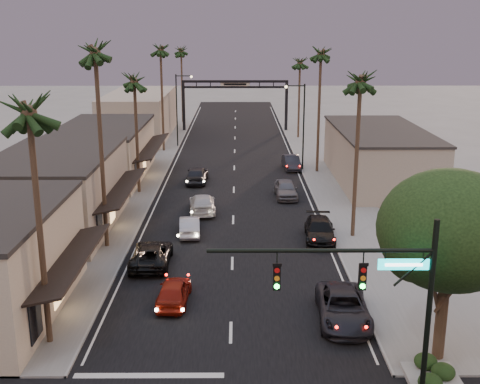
{
  "coord_description": "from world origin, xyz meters",
  "views": [
    {
      "loc": [
        0.34,
        -16.74,
        14.53
      ],
      "look_at": [
        0.53,
        27.12,
        2.5
      ],
      "focal_mm": 45.0,
      "sensor_mm": 36.0,
      "label": 1
    }
  ],
  "objects_px": {
    "palm_la": "(28,102)",
    "streetlight_right": "(301,120)",
    "palm_lb": "(95,46)",
    "oncoming_pickup": "(152,254)",
    "palm_rb": "(321,50)",
    "curbside_black": "(320,230)",
    "arch": "(235,92)",
    "oncoming_silver": "(190,226)",
    "curbside_near": "(343,307)",
    "palm_lc": "(134,76)",
    "traffic_signal": "(380,288)",
    "oncoming_red": "(174,292)",
    "corner_tree": "(451,235)",
    "streetlight_left": "(179,104)",
    "palm_rc": "(300,59)",
    "palm_ra": "(361,75)",
    "palm_far": "(181,48)",
    "palm_ld": "(160,46)"
  },
  "relations": [
    {
      "from": "corner_tree",
      "to": "palm_lb",
      "type": "bearing_deg",
      "value": 141.17
    },
    {
      "from": "streetlight_left",
      "to": "curbside_near",
      "type": "relative_size",
      "value": 1.64
    },
    {
      "from": "palm_rb",
      "to": "curbside_black",
      "type": "relative_size",
      "value": 2.82
    },
    {
      "from": "corner_tree",
      "to": "arch",
      "type": "bearing_deg",
      "value": 98.62
    },
    {
      "from": "streetlight_right",
      "to": "palm_rc",
      "type": "height_order",
      "value": "palm_rc"
    },
    {
      "from": "traffic_signal",
      "to": "streetlight_left",
      "type": "bearing_deg",
      "value": 103.14
    },
    {
      "from": "palm_lc",
      "to": "curbside_near",
      "type": "height_order",
      "value": "palm_lc"
    },
    {
      "from": "arch",
      "to": "curbside_black",
      "type": "relative_size",
      "value": 3.01
    },
    {
      "from": "oncoming_red",
      "to": "arch",
      "type": "bearing_deg",
      "value": -90.63
    },
    {
      "from": "arch",
      "to": "curbside_black",
      "type": "distance_m",
      "value": 47.3
    },
    {
      "from": "palm_lc",
      "to": "palm_ra",
      "type": "distance_m",
      "value": 20.99
    },
    {
      "from": "palm_lb",
      "to": "oncoming_red",
      "type": "relative_size",
      "value": 3.75
    },
    {
      "from": "palm_lb",
      "to": "palm_rc",
      "type": "xyz_separation_m",
      "value": [
        17.2,
        42.0,
        -2.92
      ]
    },
    {
      "from": "palm_ld",
      "to": "palm_far",
      "type": "distance_m",
      "value": 23.02
    },
    {
      "from": "palm_lb",
      "to": "palm_ld",
      "type": "height_order",
      "value": "palm_lb"
    },
    {
      "from": "palm_la",
      "to": "streetlight_right",
      "type": "bearing_deg",
      "value": 66.68
    },
    {
      "from": "palm_rc",
      "to": "curbside_black",
      "type": "height_order",
      "value": "palm_rc"
    },
    {
      "from": "streetlight_right",
      "to": "oncoming_silver",
      "type": "relative_size",
      "value": 2.21
    },
    {
      "from": "streetlight_left",
      "to": "oncoming_red",
      "type": "xyz_separation_m",
      "value": [
        3.78,
        -44.71,
        -4.64
      ]
    },
    {
      "from": "palm_rb",
      "to": "traffic_signal",
      "type": "bearing_deg",
      "value": -94.16
    },
    {
      "from": "palm_lc",
      "to": "curbside_near",
      "type": "relative_size",
      "value": 2.22
    },
    {
      "from": "palm_lb",
      "to": "palm_far",
      "type": "relative_size",
      "value": 1.15
    },
    {
      "from": "palm_la",
      "to": "palm_lc",
      "type": "distance_m",
      "value": 27.02
    },
    {
      "from": "palm_la",
      "to": "palm_ra",
      "type": "relative_size",
      "value": 1.0
    },
    {
      "from": "palm_ra",
      "to": "oncoming_pickup",
      "type": "height_order",
      "value": "palm_ra"
    },
    {
      "from": "corner_tree",
      "to": "palm_la",
      "type": "bearing_deg",
      "value": 175.1
    },
    {
      "from": "arch",
      "to": "oncoming_silver",
      "type": "distance_m",
      "value": 45.77
    },
    {
      "from": "corner_tree",
      "to": "palm_far",
      "type": "relative_size",
      "value": 0.67
    },
    {
      "from": "curbside_black",
      "to": "palm_rc",
      "type": "bearing_deg",
      "value": 90.65
    },
    {
      "from": "traffic_signal",
      "to": "arch",
      "type": "xyz_separation_m",
      "value": [
        -5.69,
        66.0,
        0.45
      ]
    },
    {
      "from": "arch",
      "to": "palm_la",
      "type": "distance_m",
      "value": 61.88
    },
    {
      "from": "palm_ld",
      "to": "arch",
      "type": "bearing_deg",
      "value": 60.17
    },
    {
      "from": "traffic_signal",
      "to": "palm_far",
      "type": "relative_size",
      "value": 0.64
    },
    {
      "from": "arch",
      "to": "curbside_near",
      "type": "bearing_deg",
      "value": -84.44
    },
    {
      "from": "oncoming_red",
      "to": "curbside_near",
      "type": "bearing_deg",
      "value": 169.25
    },
    {
      "from": "palm_lc",
      "to": "palm_rb",
      "type": "xyz_separation_m",
      "value": [
        17.2,
        8.0,
        1.95
      ]
    },
    {
      "from": "streetlight_left",
      "to": "oncoming_silver",
      "type": "height_order",
      "value": "streetlight_left"
    },
    {
      "from": "traffic_signal",
      "to": "oncoming_silver",
      "type": "bearing_deg",
      "value": 113.2
    },
    {
      "from": "palm_la",
      "to": "palm_rc",
      "type": "distance_m",
      "value": 57.63
    },
    {
      "from": "oncoming_red",
      "to": "palm_ld",
      "type": "bearing_deg",
      "value": -80.01
    },
    {
      "from": "streetlight_left",
      "to": "oncoming_red",
      "type": "bearing_deg",
      "value": -85.16
    },
    {
      "from": "oncoming_pickup",
      "to": "curbside_near",
      "type": "xyz_separation_m",
      "value": [
        10.82,
        -7.59,
        0.04
      ]
    },
    {
      "from": "palm_la",
      "to": "palm_rc",
      "type": "height_order",
      "value": "palm_la"
    },
    {
      "from": "palm_rc",
      "to": "palm_far",
      "type": "xyz_separation_m",
      "value": [
        -16.9,
        14.0,
        0.97
      ]
    },
    {
      "from": "corner_tree",
      "to": "palm_lb",
      "type": "xyz_separation_m",
      "value": [
        -18.08,
        14.55,
        7.41
      ]
    },
    {
      "from": "palm_lb",
      "to": "oncoming_pickup",
      "type": "height_order",
      "value": "palm_lb"
    },
    {
      "from": "corner_tree",
      "to": "curbside_near",
      "type": "distance_m",
      "value": 7.44
    },
    {
      "from": "arch",
      "to": "palm_far",
      "type": "xyz_separation_m",
      "value": [
        -8.3,
        8.0,
        5.91
      ]
    },
    {
      "from": "palm_lb",
      "to": "curbside_near",
      "type": "distance_m",
      "value": 21.93
    },
    {
      "from": "oncoming_red",
      "to": "oncoming_pickup",
      "type": "bearing_deg",
      "value": -67.87
    }
  ]
}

